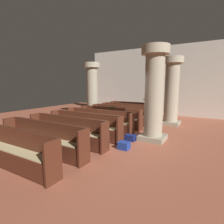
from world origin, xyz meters
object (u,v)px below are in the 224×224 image
Objects in this scene: pew_row_3 at (110,117)px; pillar_aisle_rear at (154,92)px; pew_row_2 at (120,114)px; pillar_far_side at (92,89)px; kneeler_box_blue at (124,145)px; pillar_aisle_side at (172,90)px; pew_row_7 at (42,137)px; hymn_book at (112,107)px; pew_row_5 at (84,124)px; pew_row_1 at (127,111)px; pew_row_4 at (99,120)px; lectern at (147,108)px; kneeler_box_navy at (130,138)px; pew_row_0 at (134,109)px; pew_row_6 at (66,130)px; pew_row_8 at (9,147)px.

pew_row_3 is 2.91m from pillar_aisle_rear.
pillar_far_side is (-2.37, 0.82, 1.25)m from pew_row_2.
pillar_far_side is 9.96× the size of kneeler_box_blue.
pew_row_2 is at bearing -158.82° from pillar_aisle_side.
pew_row_7 is at bearing -90.00° from pew_row_2.
pew_row_7 is at bearing -90.06° from hymn_book.
pillar_aisle_side is 9.96× the size of kneeler_box_blue.
pew_row_5 is at bearing -122.11° from pillar_aisle_side.
pew_row_5 is 9.52× the size of kneeler_box_blue.
pillar_aisle_side is (2.42, -0.04, 1.25)m from pew_row_1.
pew_row_3 is (0.00, -1.95, 0.00)m from pew_row_1.
pew_row_4 is 5.23m from lectern.
pillar_aisle_rear is 9.33× the size of kneeler_box_navy.
pew_row_3 is (0.00, -0.97, 0.00)m from pew_row_2.
pew_row_1 is 2.95× the size of lectern.
pew_row_2 reaches higher than kneeler_box_navy.
pew_row_0 is 2.92m from pew_row_3.
pew_row_6 is at bearing -90.00° from pew_row_4.
kneeler_box_navy is at bearing 101.24° from kneeler_box_blue.
pew_row_1 is 3.90m from pew_row_5.
pew_row_1 is at bearing 90.00° from pew_row_3.
pew_row_8 is 3.16m from kneeler_box_blue.
pew_row_2 is 1.95m from pew_row_4.
pew_row_0 is 1.00× the size of pew_row_7.
pew_row_7 is 0.96× the size of pillar_far_side.
hymn_book is at bearing -89.91° from pew_row_0.
pew_row_4 is at bearing -90.00° from pew_row_3.
kneeler_box_navy is (1.38, -5.75, -0.35)m from lectern.
kneeler_box_navy is (1.76, -3.46, -0.39)m from pew_row_1.
pew_row_3 and pew_row_8 have the same top height.
pew_row_6 and pew_row_8 have the same top height.
pew_row_0 is 1.00× the size of pew_row_5.
hymn_book is at bearing 135.89° from kneeler_box_navy.
pillar_aisle_rear is at bearing -90.00° from pillar_aisle_side.
pillar_far_side is at bearing 116.69° from pew_row_6.
pew_row_1 is at bearing -99.38° from lectern.
pew_row_1 is 4.77m from kneeler_box_blue.
pew_row_5 is 1.85m from kneeler_box_navy.
hymn_book is (-0.37, -4.05, 0.48)m from lectern.
pew_row_7 is at bearing -112.64° from pillar_aisle_side.
pew_row_0 is 5.67m from kneeler_box_blue.
pew_row_4 is 1.88m from kneeler_box_navy.
pew_row_2 is 8.93× the size of kneeler_box_navy.
kneeler_box_navy is at bearing -76.54° from lectern.
pillar_far_side is 1.00× the size of pillar_aisle_rear.
pew_row_6 is 0.96× the size of pillar_aisle_rear.
pew_row_8 is (0.00, -3.90, 0.00)m from pew_row_4.
pillar_aisle_rear reaches higher than kneeler_box_blue.
pew_row_4 is at bearing -130.01° from pillar_aisle_side.
kneeler_box_navy is (-0.67, -0.49, -1.63)m from pillar_aisle_rear.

